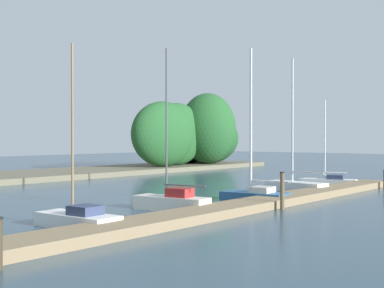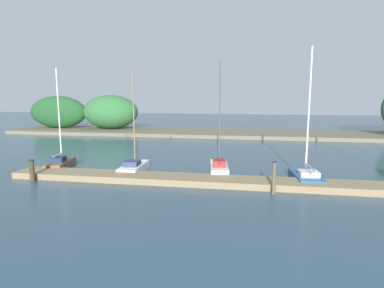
% 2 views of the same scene
% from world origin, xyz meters
% --- Properties ---
extents(dock_pier, '(28.36, 1.80, 0.35)m').
position_xyz_m(dock_pier, '(0.00, 13.92, 0.17)').
color(dock_pier, '#847051').
rests_on(dock_pier, ground).
extents(far_shore, '(61.22, 8.43, 7.56)m').
position_xyz_m(far_shore, '(10.01, 35.44, 2.73)').
color(far_shore, '#66604C').
rests_on(far_shore, ground).
extents(sailboat_1, '(1.30, 3.43, 6.23)m').
position_xyz_m(sailboat_1, '(-7.86, 15.94, 0.34)').
color(sailboat_1, white).
rests_on(sailboat_1, ground).
extents(sailboat_2, '(1.43, 3.61, 6.80)m').
position_xyz_m(sailboat_2, '(-2.58, 16.37, 0.39)').
color(sailboat_2, silver).
rests_on(sailboat_2, ground).
extents(sailboat_3, '(1.59, 3.56, 7.33)m').
position_xyz_m(sailboat_3, '(2.36, 15.37, 0.41)').
color(sailboat_3, '#285684').
rests_on(sailboat_3, ground).
extents(sailboat_4, '(1.56, 3.87, 7.55)m').
position_xyz_m(sailboat_4, '(7.75, 16.11, 0.40)').
color(sailboat_4, white).
rests_on(sailboat_4, ground).
extents(sailboat_5, '(1.65, 3.70, 5.46)m').
position_xyz_m(sailboat_5, '(12.49, 16.25, 0.29)').
color(sailboat_5, white).
rests_on(sailboat_5, ground).
extents(mooring_piling_1, '(0.21, 0.21, 1.60)m').
position_xyz_m(mooring_piling_1, '(0.41, 12.71, 0.81)').
color(mooring_piling_1, brown).
rests_on(mooring_piling_1, ground).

